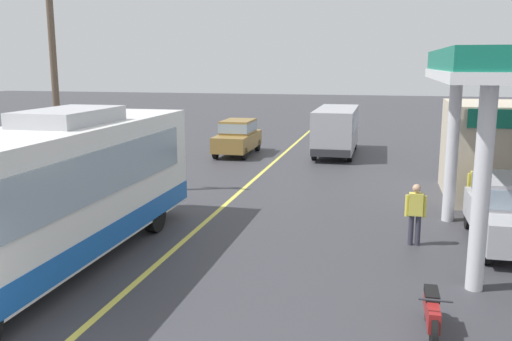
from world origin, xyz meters
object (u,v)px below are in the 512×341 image
pedestrian_near_pump (415,211)px  car_at_pump (509,208)px  coach_bus_main (50,198)px  minibus_opposing_lane (336,127)px  car_trailing_behind_bus (238,135)px  pedestrian_by_shop (476,187)px  motorcycle_parked_forecourt (431,311)px

pedestrian_near_pump → car_at_pump: bearing=12.5°
coach_bus_main → pedestrian_near_pump: bearing=24.3°
minibus_opposing_lane → car_trailing_behind_bus: (-5.07, -1.15, -0.46)m
coach_bus_main → pedestrian_by_shop: size_ratio=6.65×
pedestrian_by_shop → coach_bus_main: bearing=-145.0°
motorcycle_parked_forecourt → pedestrian_near_pump: (-0.06, 5.08, 0.49)m
car_at_pump → car_trailing_behind_bus: bearing=130.1°
pedestrian_by_shop → car_trailing_behind_bus: car_trailing_behind_bus is taller
coach_bus_main → car_at_pump: coach_bus_main is taller
minibus_opposing_lane → pedestrian_near_pump: (3.37, -14.52, -0.54)m
coach_bus_main → car_trailing_behind_bus: bearing=90.5°
coach_bus_main → pedestrian_by_shop: bearing=35.0°
pedestrian_by_shop → car_trailing_behind_bus: size_ratio=0.40×
car_at_pump → pedestrian_by_shop: size_ratio=2.53×
motorcycle_parked_forecourt → car_at_pump: bearing=67.5°
minibus_opposing_lane → pedestrian_by_shop: 12.30m
pedestrian_near_pump → car_trailing_behind_bus: size_ratio=0.40×
car_at_pump → pedestrian_by_shop: 2.96m
coach_bus_main → pedestrian_near_pump: 9.15m
pedestrian_near_pump → car_trailing_behind_bus: car_trailing_behind_bus is taller
pedestrian_by_shop → motorcycle_parked_forecourt: bearing=-102.8°
car_at_pump → car_trailing_behind_bus: (-10.82, 12.84, 0.00)m
car_trailing_behind_bus → pedestrian_near_pump: bearing=-57.7°
car_at_pump → minibus_opposing_lane: bearing=112.4°
motorcycle_parked_forecourt → car_trailing_behind_bus: car_trailing_behind_bus is taller
minibus_opposing_lane → car_trailing_behind_bus: minibus_opposing_lane is taller
pedestrian_near_pump → car_trailing_behind_bus: (-8.44, 13.37, 0.08)m
minibus_opposing_lane → pedestrian_near_pump: 14.91m
minibus_opposing_lane → coach_bus_main: bearing=-105.1°
motorcycle_parked_forecourt → pedestrian_by_shop: pedestrian_by_shop is taller
car_at_pump → pedestrian_near_pump: 2.44m
car_at_pump → motorcycle_parked_forecourt: 6.10m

